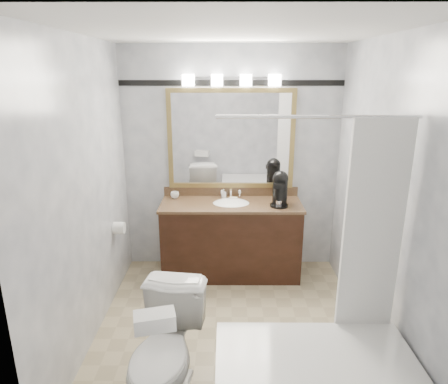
{
  "coord_description": "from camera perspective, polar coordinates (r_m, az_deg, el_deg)",
  "views": [
    {
      "loc": [
        -0.06,
        -3.09,
        2.23
      ],
      "look_at": [
        -0.07,
        0.35,
        1.18
      ],
      "focal_mm": 32.0,
      "sensor_mm": 36.0,
      "label": 1
    }
  ],
  "objects": [
    {
      "name": "vanity_light_bar",
      "position": [
        4.32,
        1.07,
        15.73
      ],
      "size": [
        1.02,
        0.14,
        0.12
      ],
      "color": "silver",
      "rests_on": "room"
    },
    {
      "name": "vanity",
      "position": [
        4.48,
        0.99,
        -6.5
      ],
      "size": [
        1.53,
        0.58,
        0.97
      ],
      "color": "black",
      "rests_on": "ground"
    },
    {
      "name": "room",
      "position": [
        3.24,
        1.27,
        -0.61
      ],
      "size": [
        2.42,
        2.62,
        2.52
      ],
      "color": "tan",
      "rests_on": "ground"
    },
    {
      "name": "tp_roll",
      "position": [
        4.2,
        -14.75,
        -4.96
      ],
      "size": [
        0.11,
        0.12,
        0.12
      ],
      "primitive_type": "cylinder",
      "rotation": [
        0.0,
        1.57,
        0.0
      ],
      "color": "white",
      "rests_on": "room"
    },
    {
      "name": "soap_bottle_a",
      "position": [
        4.49,
        -0.06,
        -0.22
      ],
      "size": [
        0.06,
        0.06,
        0.1
      ],
      "primitive_type": "imported",
      "rotation": [
        0.0,
        0.0,
        0.35
      ],
      "color": "white",
      "rests_on": "vanity"
    },
    {
      "name": "coffee_maker",
      "position": [
        4.26,
        8.01,
        0.62
      ],
      "size": [
        0.19,
        0.24,
        0.37
      ],
      "rotation": [
        0.0,
        0.0,
        -0.22
      ],
      "color": "black",
      "rests_on": "vanity"
    },
    {
      "name": "mirror",
      "position": [
        4.43,
        1.02,
        7.54
      ],
      "size": [
        1.4,
        0.04,
        1.1
      ],
      "color": "olive",
      "rests_on": "room"
    },
    {
      "name": "bathtub",
      "position": [
        3.0,
        13.12,
        -24.13
      ],
      "size": [
        1.3,
        0.75,
        1.96
      ],
      "color": "white",
      "rests_on": "ground"
    },
    {
      "name": "tissue_box",
      "position": [
        2.44,
        -9.88,
        -17.66
      ],
      "size": [
        0.26,
        0.18,
        0.1
      ],
      "primitive_type": "cube",
      "rotation": [
        0.0,
        0.0,
        0.24
      ],
      "color": "white",
      "rests_on": "toilet"
    },
    {
      "name": "accent_stripe",
      "position": [
        4.39,
        1.06,
        15.32
      ],
      "size": [
        2.4,
        0.01,
        0.06
      ],
      "primitive_type": "cube",
      "color": "black",
      "rests_on": "room"
    },
    {
      "name": "toilet",
      "position": [
        2.92,
        -8.43,
        -21.94
      ],
      "size": [
        0.55,
        0.85,
        0.81
      ],
      "primitive_type": "imported",
      "rotation": [
        0.0,
        0.0,
        -0.14
      ],
      "color": "white",
      "rests_on": "ground"
    },
    {
      "name": "cup_left",
      "position": [
        4.51,
        -7.04,
        -0.44
      ],
      "size": [
        0.11,
        0.11,
        0.07
      ],
      "primitive_type": "imported",
      "rotation": [
        0.0,
        0.0,
        -0.13
      ],
      "color": "white",
      "rests_on": "vanity"
    },
    {
      "name": "soap_bar",
      "position": [
        4.44,
        1.32,
        -0.92
      ],
      "size": [
        0.09,
        0.07,
        0.03
      ],
      "primitive_type": "cube",
      "rotation": [
        0.0,
        0.0,
        -0.33
      ],
      "color": "#ECE9C2",
      "rests_on": "vanity"
    }
  ]
}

